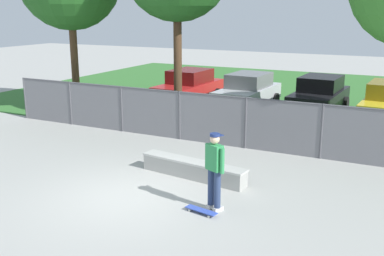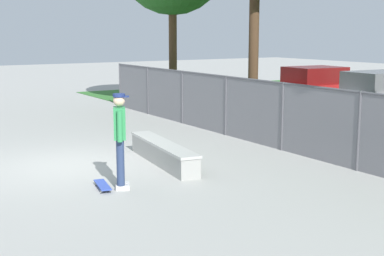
% 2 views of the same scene
% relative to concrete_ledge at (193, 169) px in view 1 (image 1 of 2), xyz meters
% --- Properties ---
extents(ground_plane, '(80.00, 80.00, 0.00)m').
position_rel_concrete_ledge_xyz_m(ground_plane, '(-0.91, -1.90, -0.25)').
color(ground_plane, '#9E9E99').
extents(grass_strip, '(29.31, 20.00, 0.02)m').
position_rel_concrete_ledge_xyz_m(grass_strip, '(-0.91, 13.57, -0.24)').
color(grass_strip, '#336B2D').
rests_on(grass_strip, ground).
extents(concrete_ledge, '(3.23, 0.89, 0.49)m').
position_rel_concrete_ledge_xyz_m(concrete_ledge, '(0.00, 0.00, 0.00)').
color(concrete_ledge, '#999993').
rests_on(concrete_ledge, ground).
extents(skateboarder, '(0.56, 0.39, 1.84)m').
position_rel_concrete_ledge_xyz_m(skateboarder, '(1.37, -1.68, 0.78)').
color(skateboarder, beige).
rests_on(skateboarder, ground).
extents(skateboard, '(0.82, 0.35, 0.09)m').
position_rel_concrete_ledge_xyz_m(skateboard, '(1.19, -1.98, -0.17)').
color(skateboard, '#334CB2').
rests_on(skateboard, ground).
extents(chainlink_fence, '(17.38, 0.07, 1.74)m').
position_rel_concrete_ledge_xyz_m(chainlink_fence, '(-0.91, 3.27, 0.70)').
color(chainlink_fence, '#4C4C51').
rests_on(chainlink_fence, ground).
extents(car_red, '(2.20, 4.29, 1.66)m').
position_rel_concrete_ledge_xyz_m(car_red, '(-4.79, 9.23, 0.59)').
color(car_red, '#B21E1E').
rests_on(car_red, ground).
extents(car_silver, '(2.20, 4.29, 1.66)m').
position_rel_concrete_ledge_xyz_m(car_silver, '(-1.74, 9.25, 0.59)').
color(car_silver, '#B7BABF').
rests_on(car_silver, ground).
extents(car_black, '(2.20, 4.29, 1.66)m').
position_rel_concrete_ledge_xyz_m(car_black, '(1.43, 9.76, 0.59)').
color(car_black, black).
rests_on(car_black, ground).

